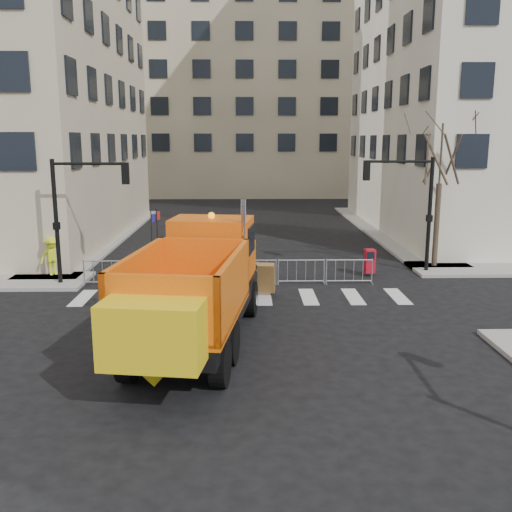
{
  "coord_description": "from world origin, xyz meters",
  "views": [
    {
      "loc": [
        -0.05,
        -16.48,
        6.23
      ],
      "look_at": [
        0.33,
        2.5,
        2.3
      ],
      "focal_mm": 40.0,
      "sensor_mm": 36.0,
      "label": 1
    }
  ],
  "objects_px": {
    "worker": "(52,256)",
    "cop_a": "(232,269)",
    "cop_c": "(252,277)",
    "newspaper_box": "(370,261)",
    "cop_b": "(215,278)",
    "plow_truck": "(196,285)"
  },
  "relations": [
    {
      "from": "plow_truck",
      "to": "cop_b",
      "type": "height_order",
      "value": "plow_truck"
    },
    {
      "from": "cop_c",
      "to": "worker",
      "type": "xyz_separation_m",
      "value": [
        -8.99,
        3.61,
        0.12
      ]
    },
    {
      "from": "plow_truck",
      "to": "newspaper_box",
      "type": "height_order",
      "value": "plow_truck"
    },
    {
      "from": "cop_b",
      "to": "cop_c",
      "type": "bearing_deg",
      "value": 174.23
    },
    {
      "from": "cop_c",
      "to": "worker",
      "type": "height_order",
      "value": "worker"
    },
    {
      "from": "cop_b",
      "to": "newspaper_box",
      "type": "distance_m",
      "value": 7.8
    },
    {
      "from": "cop_a",
      "to": "worker",
      "type": "distance_m",
      "value": 8.6
    },
    {
      "from": "cop_c",
      "to": "newspaper_box",
      "type": "height_order",
      "value": "cop_c"
    },
    {
      "from": "plow_truck",
      "to": "worker",
      "type": "xyz_separation_m",
      "value": [
        -7.26,
        8.85,
        -0.92
      ]
    },
    {
      "from": "cop_a",
      "to": "cop_b",
      "type": "xyz_separation_m",
      "value": [
        -0.65,
        -0.79,
        -0.19
      ]
    },
    {
      "from": "plow_truck",
      "to": "cop_a",
      "type": "bearing_deg",
      "value": -0.4
    },
    {
      "from": "newspaper_box",
      "to": "cop_c",
      "type": "bearing_deg",
      "value": -152.63
    },
    {
      "from": "cop_c",
      "to": "newspaper_box",
      "type": "distance_m",
      "value": 6.61
    },
    {
      "from": "cop_c",
      "to": "newspaper_box",
      "type": "relative_size",
      "value": 1.62
    },
    {
      "from": "plow_truck",
      "to": "cop_a",
      "type": "xyz_separation_m",
      "value": [
        0.91,
        6.16,
        -0.92
      ]
    },
    {
      "from": "cop_b",
      "to": "worker",
      "type": "distance_m",
      "value": 8.29
    },
    {
      "from": "worker",
      "to": "newspaper_box",
      "type": "distance_m",
      "value": 14.46
    },
    {
      "from": "cop_a",
      "to": "newspaper_box",
      "type": "height_order",
      "value": "cop_a"
    },
    {
      "from": "worker",
      "to": "plow_truck",
      "type": "bearing_deg",
      "value": -87.52
    },
    {
      "from": "cop_b",
      "to": "worker",
      "type": "height_order",
      "value": "worker"
    },
    {
      "from": "cop_a",
      "to": "plow_truck",
      "type": "bearing_deg",
      "value": 74.2
    },
    {
      "from": "worker",
      "to": "cop_a",
      "type": "bearing_deg",
      "value": -55.12
    }
  ]
}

